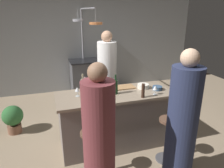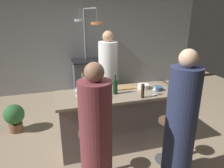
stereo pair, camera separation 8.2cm
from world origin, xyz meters
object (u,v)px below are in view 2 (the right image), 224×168
object	(u,v)px
stove_range	(88,77)
wine_glass_near_left_guest	(155,88)
wine_bottle_rose	(85,90)
wine_bottle_red	(115,87)
pepper_mill	(143,91)
wine_bottle_white	(83,85)
wine_bottle_dark	(89,93)
potted_plant	(14,116)
bar_stool_left	(89,152)
mixing_bowl_blue	(158,88)
guest_left	(96,142)
mixing_bowl_wooden	(99,89)
cutting_board	(125,87)
guest_right	(180,126)
wine_glass_by_chef	(77,89)
chef	(108,79)
bar_stool_right	(166,138)
mixing_bowl_ceramic	(143,86)

from	to	relation	value
stove_range	wine_glass_near_left_guest	distance (m)	2.80
wine_bottle_rose	wine_bottle_red	distance (m)	0.47
pepper_mill	wine_bottle_white	distance (m)	0.93
pepper_mill	wine_bottle_dark	bearing A→B (deg)	171.87
potted_plant	pepper_mill	bearing A→B (deg)	-30.39
bar_stool_left	mixing_bowl_blue	size ratio (longest dim) A/B	4.41
wine_bottle_dark	bar_stool_left	bearing A→B (deg)	-101.82
guest_left	wine_bottle_red	size ratio (longest dim) A/B	5.44
guest_left	mixing_bowl_blue	world-z (taller)	guest_left
wine_bottle_white	mixing_bowl_wooden	bearing A→B (deg)	-1.75
guest_left	wine_bottle_rose	world-z (taller)	guest_left
wine_glass_near_left_guest	mixing_bowl_wooden	distance (m)	0.88
cutting_board	mixing_bowl_wooden	bearing A→B (deg)	-179.49
mixing_bowl_blue	guest_right	bearing A→B (deg)	-100.81
wine_bottle_dark	mixing_bowl_blue	xyz separation A→B (m)	(1.13, 0.11, -0.09)
wine_bottle_dark	wine_glass_by_chef	bearing A→B (deg)	121.51
chef	wine_bottle_dark	world-z (taller)	chef
stove_range	mixing_bowl_wooden	world-z (taller)	mixing_bowl_wooden
guest_left	pepper_mill	xyz separation A→B (m)	(0.84, 0.71, 0.24)
bar_stool_right	wine_bottle_rose	distance (m)	1.36
wine_bottle_dark	mixing_bowl_wooden	size ratio (longest dim) A/B	1.45
cutting_board	mixing_bowl_wooden	world-z (taller)	mixing_bowl_wooden
wine_bottle_white	wine_bottle_dark	xyz separation A→B (m)	(0.02, -0.37, 0.01)
wine_bottle_dark	wine_bottle_red	bearing A→B (deg)	19.09
cutting_board	potted_plant	bearing A→B (deg)	160.02
bar_stool_left	guest_right	world-z (taller)	guest_right
stove_range	mixing_bowl_blue	xyz separation A→B (m)	(0.70, -2.51, 0.48)
mixing_bowl_blue	guest_left	bearing A→B (deg)	-142.38
bar_stool_left	mixing_bowl_ceramic	world-z (taller)	mixing_bowl_ceramic
cutting_board	mixing_bowl_ceramic	world-z (taller)	mixing_bowl_ceramic
stove_range	guest_left	size ratio (longest dim) A/B	0.54
wine_bottle_white	wine_bottle_dark	size ratio (longest dim) A/B	0.93
potted_plant	wine_bottle_dark	size ratio (longest dim) A/B	1.65
stove_range	wine_bottle_dark	bearing A→B (deg)	-99.36
pepper_mill	wine_bottle_dark	size ratio (longest dim) A/B	0.67
stove_range	mixing_bowl_ceramic	distance (m)	2.48
wine_bottle_rose	wine_glass_by_chef	bearing A→B (deg)	128.17
chef	wine_bottle_rose	size ratio (longest dim) A/B	5.45
cutting_board	wine_bottle_dark	xyz separation A→B (m)	(-0.67, -0.37, 0.11)
bar_stool_left	wine_bottle_white	size ratio (longest dim) A/B	2.32
mixing_bowl_wooden	bar_stool_left	bearing A→B (deg)	-111.49
guest_left	mixing_bowl_ceramic	bearing A→B (deg)	46.24
guest_right	potted_plant	xyz separation A→B (m)	(-2.15, 1.87, -0.50)
stove_range	pepper_mill	world-z (taller)	pepper_mill
wine_bottle_dark	mixing_bowl_blue	world-z (taller)	wine_bottle_dark
wine_bottle_rose	wine_bottle_red	xyz separation A→B (m)	(0.47, 0.05, -0.01)
cutting_board	wine_bottle_dark	size ratio (longest dim) A/B	1.01
guest_left	wine_glass_by_chef	world-z (taller)	guest_left
bar_stool_right	mixing_bowl_ceramic	distance (m)	0.89
guest_left	guest_right	size ratio (longest dim) A/B	0.95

